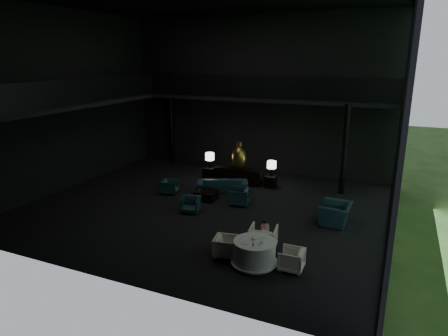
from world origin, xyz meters
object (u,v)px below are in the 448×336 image
at_px(table_lamp_left, 210,157).
at_px(dining_table, 254,254).
at_px(side_table_right, 271,182).
at_px(lounge_armchair_west, 170,187).
at_px(dining_chair_west, 226,247).
at_px(console, 239,176).
at_px(lounge_armchair_south, 191,205).
at_px(window_armchair, 336,209).
at_px(child, 265,228).
at_px(coffee_table, 206,195).
at_px(sofa, 222,181).
at_px(table_lamp_right, 272,165).
at_px(dining_chair_north, 263,236).
at_px(dining_chair_east, 291,260).
at_px(bronze_urn, 239,157).
at_px(side_table_left, 209,173).
at_px(lounge_armchair_east, 239,196).

distance_m(table_lamp_left, dining_table, 8.74).
bearing_deg(side_table_right, table_lamp_left, 178.55).
relative_size(lounge_armchair_west, dining_chair_west, 0.98).
height_order(console, side_table_right, console).
relative_size(lounge_armchair_south, window_armchair, 0.46).
relative_size(lounge_armchair_south, child, 1.11).
bearing_deg(coffee_table, child, -42.08).
relative_size(table_lamp_left, child, 1.32).
bearing_deg(dining_chair_west, side_table_right, -3.48).
bearing_deg(side_table_right, child, -74.30).
height_order(sofa, dining_chair_west, sofa).
relative_size(table_lamp_right, dining_chair_north, 0.75).
bearing_deg(dining_table, table_lamp_right, 103.51).
bearing_deg(dining_chair_east, side_table_right, -159.36).
height_order(console, dining_table, dining_table).
distance_m(lounge_armchair_west, dining_chair_west, 6.31).
relative_size(table_lamp_right, dining_chair_west, 1.13).
distance_m(bronze_urn, sofa, 1.65).
distance_m(sofa, lounge_armchair_south, 2.83).
bearing_deg(side_table_left, dining_table, -55.29).
height_order(console, lounge_armchair_east, lounge_armchair_east).
height_order(lounge_armchair_east, dining_chair_west, lounge_armchair_east).
distance_m(side_table_right, dining_chair_east, 7.50).
bearing_deg(table_lamp_right, window_armchair, -42.83).
distance_m(sofa, coffee_table, 1.33).
height_order(lounge_armchair_west, coffee_table, lounge_armchair_west).
xyz_separation_m(console, bronze_urn, (0.00, 0.05, 0.93)).
distance_m(side_table_left, lounge_armchair_west, 2.76).
bearing_deg(table_lamp_right, side_table_left, -178.81).
bearing_deg(bronze_urn, lounge_armchair_west, -130.36).
distance_m(side_table_right, sofa, 2.34).
bearing_deg(table_lamp_right, dining_chair_east, -68.27).
height_order(coffee_table, child, child).
bearing_deg(coffee_table, bronze_urn, 81.02).
bearing_deg(table_lamp_left, lounge_armchair_east, -46.08).
bearing_deg(dining_table, bronze_urn, 115.09).
xyz_separation_m(sofa, dining_table, (3.57, -5.67, -0.17)).
xyz_separation_m(bronze_urn, window_armchair, (5.04, -3.11, -0.71)).
xyz_separation_m(lounge_armchair_west, lounge_armchair_east, (3.36, -0.05, 0.07)).
bearing_deg(child, window_armchair, -120.30).
bearing_deg(side_table_right, bronze_urn, 179.94).
height_order(side_table_left, side_table_right, side_table_left).
distance_m(lounge_armchair_east, dining_chair_east, 5.39).
distance_m(dining_chair_west, child, 1.38).
xyz_separation_m(side_table_right, dining_table, (1.72, -7.10, 0.06)).
height_order(table_lamp_left, coffee_table, table_lamp_left).
height_order(lounge_armchair_west, lounge_armchair_south, lounge_armchair_south).
bearing_deg(sofa, lounge_armchair_west, 7.41).
distance_m(side_table_right, lounge_armchair_west, 4.69).
distance_m(dining_chair_north, dining_chair_west, 1.28).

